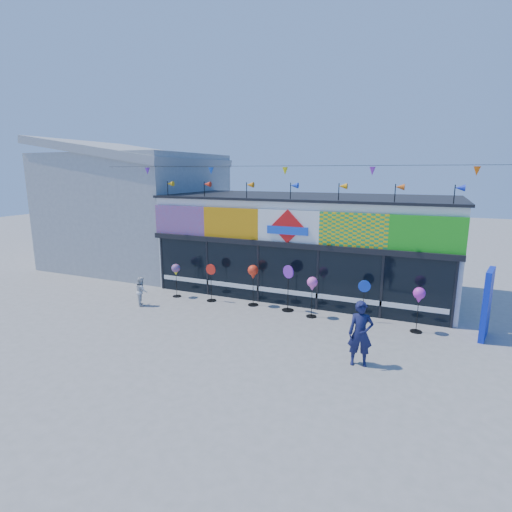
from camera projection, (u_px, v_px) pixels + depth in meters
The scene contains 13 objects.
ground at pixel (251, 338), 12.49m from camera, with size 80.00×80.00×0.00m, color slate.
kite_shop at pixel (306, 243), 17.40m from camera, with size 16.00×5.70×5.31m.
neighbour_building at pixel (137, 207), 21.98m from camera, with size 8.18×7.20×6.87m.
blue_sign at pixel (487, 304), 12.28m from camera, with size 0.40×1.11×2.21m.
spinner_0 at pixel (176, 271), 16.40m from camera, with size 0.35×0.35×1.39m.
spinner_1 at pixel (211, 282), 15.91m from camera, with size 0.43×0.39×1.52m.
spinner_2 at pixel (253, 273), 15.29m from camera, with size 0.41×0.41×1.61m.
spinner_3 at pixel (288, 287), 14.77m from camera, with size 0.47×0.44×1.74m.
spinner_4 at pixel (312, 285), 14.07m from camera, with size 0.37×0.37×1.48m.
spinner_5 at pixel (364, 300), 13.73m from camera, with size 0.41×0.38×1.47m.
spinner_6 at pixel (419, 296), 12.72m from camera, with size 0.38×0.38×1.50m.
adult_man at pixel (360, 334), 10.60m from camera, with size 0.65×0.43×1.78m, color #151841.
child at pixel (142, 291), 15.47m from camera, with size 0.55×0.31×1.12m, color silver.
Camera 1 is at (4.76, -10.66, 5.12)m, focal length 28.00 mm.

